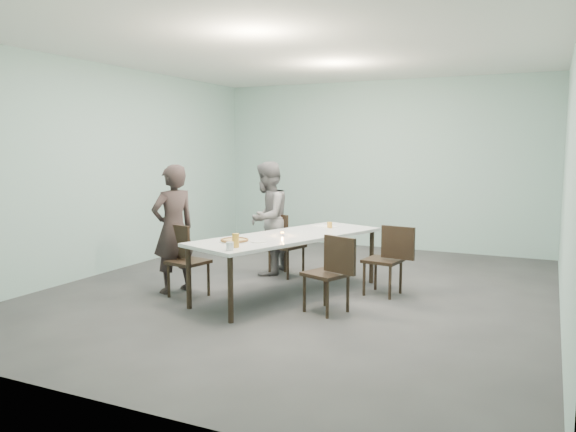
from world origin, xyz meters
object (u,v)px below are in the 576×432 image
at_px(diner_near, 173,229).
at_px(water_tumbler, 230,246).
at_px(diner_far, 267,218).
at_px(chair_near_left, 184,255).
at_px(beer_glass, 236,240).
at_px(tealight, 282,234).
at_px(side_plate, 258,242).
at_px(table, 288,239).
at_px(amber_tumbler, 330,225).
at_px(pizza, 235,240).
at_px(chair_far_right, 389,255).
at_px(chair_far_left, 282,240).
at_px(chair_near_right, 332,269).

xyz_separation_m(diner_near, water_tumbler, (1.25, -0.72, -0.01)).
bearing_deg(diner_far, chair_near_left, -17.22).
xyz_separation_m(beer_glass, tealight, (0.11, 0.92, -0.05)).
relative_size(diner_far, tealight, 28.87).
bearing_deg(diner_far, side_plate, 20.82).
distance_m(table, beer_glass, 1.04).
bearing_deg(water_tumbler, tealight, 86.32).
bearing_deg(amber_tumbler, diner_near, -141.74).
height_order(chair_near_left, pizza, chair_near_left).
height_order(diner_far, tealight, diner_far).
height_order(chair_far_right, diner_near, diner_near).
distance_m(table, chair_far_left, 1.10).
bearing_deg(chair_near_left, diner_far, 87.15).
bearing_deg(amber_tumbler, water_tumbler, -100.03).
xyz_separation_m(chair_far_left, water_tumbler, (0.43, -2.14, 0.29)).
xyz_separation_m(side_plate, tealight, (0.05, 0.52, 0.02)).
bearing_deg(water_tumbler, chair_near_right, 38.14).
distance_m(pizza, beer_glass, 0.35).
relative_size(chair_far_right, tealight, 15.54).
xyz_separation_m(chair_near_left, diner_near, (-0.21, 0.10, 0.30)).
distance_m(chair_near_right, chair_far_right, 1.08).
distance_m(diner_far, pizza, 1.71).
relative_size(chair_far_right, pizza, 2.56).
bearing_deg(beer_glass, chair_near_left, 156.38).
height_order(table, pizza, pizza).
bearing_deg(table, tealight, -109.58).
bearing_deg(tealight, beer_glass, -96.73).
height_order(side_plate, tealight, tealight).
relative_size(chair_near_right, amber_tumbler, 10.88).
bearing_deg(water_tumbler, beer_glass, 101.54).
distance_m(chair_near_right, beer_glass, 1.09).
bearing_deg(diner_far, chair_far_left, 90.64).
relative_size(pizza, water_tumbler, 3.78).
relative_size(tealight, amber_tumbler, 0.70).
bearing_deg(beer_glass, amber_tumbler, 77.80).
bearing_deg(diner_near, chair_far_right, 133.94).
bearing_deg(amber_tumbler, chair_near_right, -67.95).
distance_m(pizza, side_plate, 0.27).
bearing_deg(water_tumbler, pizza, 115.25).
xyz_separation_m(chair_far_left, pizza, (0.21, -1.67, 0.27)).
bearing_deg(side_plate, chair_near_left, 178.16).
height_order(chair_far_right, side_plate, chair_far_right).
distance_m(chair_far_right, diner_near, 2.70).
bearing_deg(chair_near_left, tealight, 34.93).
distance_m(chair_far_right, beer_glass, 2.01).
relative_size(diner_near, diner_far, 1.00).
distance_m(diner_far, amber_tumbler, 1.02).
xyz_separation_m(pizza, tealight, (0.29, 0.64, 0.00)).
relative_size(chair_near_left, chair_near_right, 1.00).
distance_m(chair_near_left, chair_near_right, 1.92).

